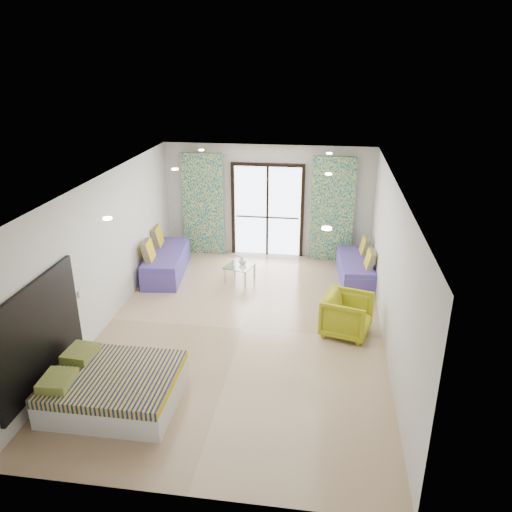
# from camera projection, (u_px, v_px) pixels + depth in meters

# --- Properties ---
(floor) EXTENTS (5.00, 7.50, 0.01)m
(floor) POSITION_uv_depth(u_px,v_px,m) (242.00, 329.00, 9.06)
(floor) COLOR #9A7C5C
(floor) RESTS_ON ground
(ceiling) EXTENTS (5.00, 7.50, 0.01)m
(ceiling) POSITION_uv_depth(u_px,v_px,m) (241.00, 183.00, 8.05)
(ceiling) COLOR silver
(ceiling) RESTS_ON ground
(wall_back) EXTENTS (5.00, 0.01, 2.70)m
(wall_back) POSITION_uv_depth(u_px,v_px,m) (268.00, 201.00, 12.00)
(wall_back) COLOR silver
(wall_back) RESTS_ON ground
(wall_front) EXTENTS (5.00, 0.01, 2.70)m
(wall_front) POSITION_uv_depth(u_px,v_px,m) (181.00, 398.00, 5.12)
(wall_front) COLOR silver
(wall_front) RESTS_ON ground
(wall_left) EXTENTS (0.01, 7.50, 2.70)m
(wall_left) POSITION_uv_depth(u_px,v_px,m) (104.00, 253.00, 8.88)
(wall_left) COLOR silver
(wall_left) RESTS_ON ground
(wall_right) EXTENTS (0.01, 7.50, 2.70)m
(wall_right) POSITION_uv_depth(u_px,v_px,m) (391.00, 268.00, 8.23)
(wall_right) COLOR silver
(wall_right) RESTS_ON ground
(balcony_door) EXTENTS (1.76, 0.08, 2.28)m
(balcony_door) POSITION_uv_depth(u_px,v_px,m) (268.00, 205.00, 12.01)
(balcony_door) COLOR black
(balcony_door) RESTS_ON floor
(balcony_rail) EXTENTS (1.52, 0.03, 0.04)m
(balcony_rail) POSITION_uv_depth(u_px,v_px,m) (267.00, 217.00, 12.13)
(balcony_rail) COLOR #595451
(balcony_rail) RESTS_ON balcony_door
(curtain_left) EXTENTS (1.00, 0.10, 2.50)m
(curtain_left) POSITION_uv_depth(u_px,v_px,m) (203.00, 205.00, 12.07)
(curtain_left) COLOR white
(curtain_left) RESTS_ON floor
(curtain_right) EXTENTS (1.00, 0.10, 2.50)m
(curtain_right) POSITION_uv_depth(u_px,v_px,m) (332.00, 210.00, 11.67)
(curtain_right) COLOR white
(curtain_right) RESTS_ON floor
(downlight_a) EXTENTS (0.12, 0.12, 0.02)m
(downlight_a) POSITION_uv_depth(u_px,v_px,m) (107.00, 218.00, 6.41)
(downlight_a) COLOR #FFE0B2
(downlight_a) RESTS_ON ceiling
(downlight_b) EXTENTS (0.12, 0.12, 0.02)m
(downlight_b) POSITION_uv_depth(u_px,v_px,m) (327.00, 228.00, 6.04)
(downlight_b) COLOR #FFE0B2
(downlight_b) RESTS_ON ceiling
(downlight_c) EXTENTS (0.12, 0.12, 0.02)m
(downlight_c) POSITION_uv_depth(u_px,v_px,m) (175.00, 169.00, 9.16)
(downlight_c) COLOR #FFE0B2
(downlight_c) RESTS_ON ceiling
(downlight_d) EXTENTS (0.12, 0.12, 0.02)m
(downlight_d) POSITION_uv_depth(u_px,v_px,m) (328.00, 174.00, 8.80)
(downlight_d) COLOR #FFE0B2
(downlight_d) RESTS_ON ceiling
(downlight_e) EXTENTS (0.12, 0.12, 0.02)m
(downlight_e) POSITION_uv_depth(u_px,v_px,m) (201.00, 150.00, 11.00)
(downlight_e) COLOR #FFE0B2
(downlight_e) RESTS_ON ceiling
(downlight_f) EXTENTS (0.12, 0.12, 0.02)m
(downlight_f) POSITION_uv_depth(u_px,v_px,m) (329.00, 153.00, 10.63)
(downlight_f) COLOR #FFE0B2
(downlight_f) RESTS_ON ceiling
(headboard) EXTENTS (0.06, 2.10, 1.50)m
(headboard) POSITION_uv_depth(u_px,v_px,m) (39.00, 333.00, 6.89)
(headboard) COLOR black
(headboard) RESTS_ON floor
(switch_plate) EXTENTS (0.02, 0.10, 0.10)m
(switch_plate) POSITION_uv_depth(u_px,v_px,m) (80.00, 294.00, 8.03)
(switch_plate) COLOR silver
(switch_plate) RESTS_ON wall_left
(bed) EXTENTS (1.77, 1.44, 0.61)m
(bed) POSITION_uv_depth(u_px,v_px,m) (113.00, 387.00, 7.06)
(bed) COLOR silver
(bed) RESTS_ON floor
(daybed_left) EXTENTS (0.99, 2.04, 0.97)m
(daybed_left) POSITION_uv_depth(u_px,v_px,m) (166.00, 262.00, 11.22)
(daybed_left) COLOR #4E3F97
(daybed_left) RESTS_ON floor
(daybed_right) EXTENTS (0.80, 1.75, 0.84)m
(daybed_right) POSITION_uv_depth(u_px,v_px,m) (356.00, 268.00, 10.97)
(daybed_right) COLOR #4E3F97
(daybed_right) RESTS_ON floor
(coffee_table) EXTENTS (0.69, 0.69, 0.64)m
(coffee_table) POSITION_uv_depth(u_px,v_px,m) (240.00, 267.00, 10.85)
(coffee_table) COLOR silver
(coffee_table) RESTS_ON floor
(vase) EXTENTS (0.20, 0.20, 0.16)m
(vase) POSITION_uv_depth(u_px,v_px,m) (243.00, 261.00, 10.87)
(vase) COLOR white
(vase) RESTS_ON coffee_table
(armchair) EXTENTS (0.92, 0.96, 0.81)m
(armchair) POSITION_uv_depth(u_px,v_px,m) (347.00, 313.00, 8.77)
(armchair) COLOR #A4A315
(armchair) RESTS_ON floor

